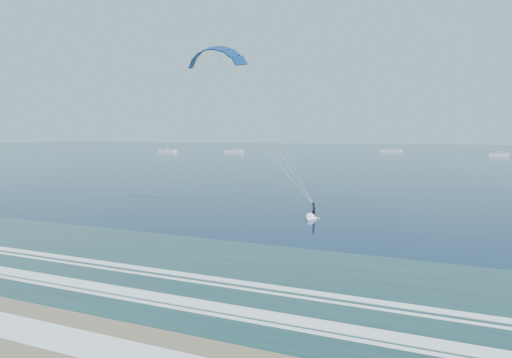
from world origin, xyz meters
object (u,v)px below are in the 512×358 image
object	(u,v)px
sailboat_0	(168,151)
kitesurfer_rig	(262,124)
sailboat_1	(234,151)
sailboat_3	(498,155)
sailboat_2	(391,151)

from	to	relation	value
sailboat_0	kitesurfer_rig	bearing A→B (deg)	-52.48
sailboat_0	sailboat_1	distance (m)	34.22
sailboat_1	sailboat_3	size ratio (longest dim) A/B	1.27
sailboat_3	sailboat_0	bearing A→B (deg)	-173.38
sailboat_1	sailboat_2	xyz separation A→B (m)	(70.55, 43.38, 0.01)
kitesurfer_rig	sailboat_2	distance (m)	203.47
kitesurfer_rig	sailboat_2	size ratio (longest dim) A/B	1.35
sailboat_1	sailboat_2	world-z (taller)	sailboat_2
sailboat_0	sailboat_1	size ratio (longest dim) A/B	1.03
kitesurfer_rig	sailboat_2	bearing A→B (deg)	93.33
sailboat_2	sailboat_1	bearing A→B (deg)	-148.41
kitesurfer_rig	sailboat_3	distance (m)	171.51
kitesurfer_rig	sailboat_0	size ratio (longest dim) A/B	1.46
sailboat_0	sailboat_1	xyz separation A→B (m)	(32.89, 9.46, -0.00)
sailboat_1	sailboat_2	distance (m)	82.82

